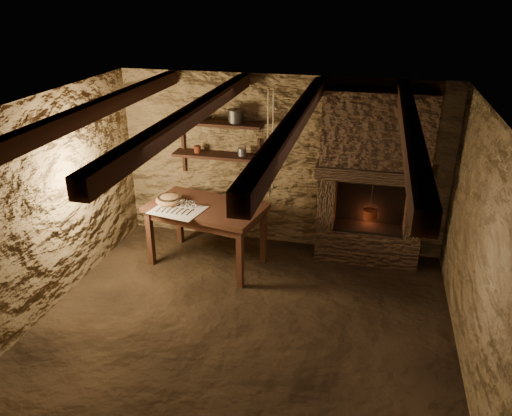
% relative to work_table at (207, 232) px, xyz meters
% --- Properties ---
extents(floor, '(4.50, 4.50, 0.00)m').
position_rel_work_table_xyz_m(floor, '(0.81, -1.16, -0.45)').
color(floor, black).
rests_on(floor, ground).
extents(back_wall, '(4.50, 0.04, 2.40)m').
position_rel_work_table_xyz_m(back_wall, '(0.81, 0.84, 0.75)').
color(back_wall, brown).
rests_on(back_wall, floor).
extents(front_wall, '(4.50, 0.04, 2.40)m').
position_rel_work_table_xyz_m(front_wall, '(0.81, -3.16, 0.75)').
color(front_wall, brown).
rests_on(front_wall, floor).
extents(left_wall, '(0.04, 4.00, 2.40)m').
position_rel_work_table_xyz_m(left_wall, '(-1.44, -1.16, 0.75)').
color(left_wall, brown).
rests_on(left_wall, floor).
extents(right_wall, '(0.04, 4.00, 2.40)m').
position_rel_work_table_xyz_m(right_wall, '(3.06, -1.16, 0.75)').
color(right_wall, brown).
rests_on(right_wall, floor).
extents(ceiling, '(4.50, 4.00, 0.04)m').
position_rel_work_table_xyz_m(ceiling, '(0.81, -1.16, 1.95)').
color(ceiling, black).
rests_on(ceiling, back_wall).
extents(beam_far_left, '(0.14, 3.95, 0.16)m').
position_rel_work_table_xyz_m(beam_far_left, '(-0.69, -1.16, 1.86)').
color(beam_far_left, black).
rests_on(beam_far_left, ceiling).
extents(beam_mid_left, '(0.14, 3.95, 0.16)m').
position_rel_work_table_xyz_m(beam_mid_left, '(0.31, -1.16, 1.86)').
color(beam_mid_left, black).
rests_on(beam_mid_left, ceiling).
extents(beam_mid_right, '(0.14, 3.95, 0.16)m').
position_rel_work_table_xyz_m(beam_mid_right, '(1.31, -1.16, 1.86)').
color(beam_mid_right, black).
rests_on(beam_mid_right, ceiling).
extents(beam_far_right, '(0.14, 3.95, 0.16)m').
position_rel_work_table_xyz_m(beam_far_right, '(2.31, -1.16, 1.86)').
color(beam_far_right, black).
rests_on(beam_far_right, ceiling).
extents(shelf_lower, '(1.25, 0.30, 0.04)m').
position_rel_work_table_xyz_m(shelf_lower, '(-0.04, 0.68, 0.85)').
color(shelf_lower, black).
rests_on(shelf_lower, back_wall).
extents(shelf_upper, '(1.25, 0.30, 0.04)m').
position_rel_work_table_xyz_m(shelf_upper, '(-0.04, 0.68, 1.30)').
color(shelf_upper, black).
rests_on(shelf_upper, back_wall).
extents(hearth, '(1.43, 0.51, 2.30)m').
position_rel_work_table_xyz_m(hearth, '(2.06, 0.61, 0.77)').
color(hearth, '#312318').
rests_on(hearth, floor).
extents(work_table, '(1.61, 1.12, 0.84)m').
position_rel_work_table_xyz_m(work_table, '(0.00, 0.00, 0.00)').
color(work_table, '#371D13').
rests_on(work_table, floor).
extents(linen_cloth, '(0.71, 0.61, 0.01)m').
position_rel_work_table_xyz_m(linen_cloth, '(-0.30, -0.22, 0.39)').
color(linen_cloth, beige).
rests_on(linen_cloth, work_table).
extents(pewter_cutlery_row, '(0.55, 0.30, 0.01)m').
position_rel_work_table_xyz_m(pewter_cutlery_row, '(-0.30, -0.24, 0.40)').
color(pewter_cutlery_row, '#9C988E').
rests_on(pewter_cutlery_row, linen_cloth).
extents(drinking_glasses, '(0.20, 0.06, 0.08)m').
position_rel_work_table_xyz_m(drinking_glasses, '(-0.28, -0.10, 0.44)').
color(drinking_glasses, white).
rests_on(drinking_glasses, linen_cloth).
extents(stoneware_jug, '(0.16, 0.16, 0.48)m').
position_rel_work_table_xyz_m(stoneware_jug, '(0.53, 0.28, 0.60)').
color(stoneware_jug, '#93601C').
rests_on(stoneware_jug, work_table).
extents(wooden_bowl, '(0.41, 0.41, 0.13)m').
position_rel_work_table_xyz_m(wooden_bowl, '(-0.49, -0.03, 0.43)').
color(wooden_bowl, olive).
rests_on(wooden_bowl, work_table).
extents(iron_stockpot, '(0.21, 0.21, 0.16)m').
position_rel_work_table_xyz_m(iron_stockpot, '(0.23, 0.68, 1.40)').
color(iron_stockpot, '#292624').
rests_on(iron_stockpot, shelf_upper).
extents(tin_pan, '(0.27, 0.12, 0.27)m').
position_rel_work_table_xyz_m(tin_pan, '(-0.34, 0.78, 1.45)').
color(tin_pan, gray).
rests_on(tin_pan, shelf_upper).
extents(small_kettle, '(0.18, 0.16, 0.16)m').
position_rel_work_table_xyz_m(small_kettle, '(0.31, 0.68, 0.92)').
color(small_kettle, gray).
rests_on(small_kettle, shelf_lower).
extents(rusty_tin, '(0.12, 0.12, 0.09)m').
position_rel_work_table_xyz_m(rusty_tin, '(-0.33, 0.68, 0.91)').
color(rusty_tin, '#521E10').
rests_on(rusty_tin, shelf_lower).
extents(red_pot, '(0.23, 0.23, 0.54)m').
position_rel_work_table_xyz_m(red_pot, '(2.07, 0.56, 0.24)').
color(red_pot, maroon).
rests_on(red_pot, hearth).
extents(hanging_ropes, '(0.08, 0.08, 1.20)m').
position_rel_work_table_xyz_m(hanging_ropes, '(0.86, -0.11, 1.35)').
color(hanging_ropes, beige).
rests_on(hanging_ropes, ceiling).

